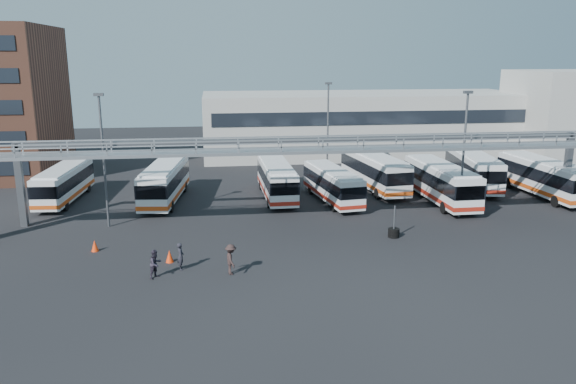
{
  "coord_description": "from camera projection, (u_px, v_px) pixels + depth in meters",
  "views": [
    {
      "loc": [
        -7.69,
        -34.97,
        12.95
      ],
      "look_at": [
        -2.28,
        6.0,
        2.8
      ],
      "focal_mm": 35.0,
      "sensor_mm": 36.0,
      "label": 1
    }
  ],
  "objects": [
    {
      "name": "light_pole_back",
      "position": [
        328.0,
        126.0,
        58.06
      ],
      "size": [
        0.7,
        0.35,
        10.21
      ],
      "color": "#4C4F54",
      "rests_on": "ground"
    },
    {
      "name": "bus_9",
      "position": [
        543.0,
        176.0,
        52.18
      ],
      "size": [
        3.31,
        11.61,
        3.49
      ],
      "rotation": [
        0.0,
        0.0,
        0.06
      ],
      "color": "silver",
      "rests_on": "ground"
    },
    {
      "name": "pedestrian_b",
      "position": [
        156.0,
        264.0,
        33.27
      ],
      "size": [
        1.05,
        1.07,
        1.74
      ],
      "primitive_type": "imported",
      "rotation": [
        0.0,
        0.0,
        0.86
      ],
      "color": "#2A2432",
      "rests_on": "ground"
    },
    {
      "name": "pedestrian_a",
      "position": [
        181.0,
        256.0,
        34.56
      ],
      "size": [
        0.47,
        0.66,
        1.71
      ],
      "primitive_type": "imported",
      "rotation": [
        0.0,
        0.0,
        1.68
      ],
      "color": "#222129",
      "rests_on": "ground"
    },
    {
      "name": "building_right",
      "position": [
        572.0,
        114.0,
        72.06
      ],
      "size": [
        14.0,
        12.0,
        11.0
      ],
      "primitive_type": "cube",
      "color": "#B2B2AD",
      "rests_on": "ground"
    },
    {
      "name": "bus_8",
      "position": [
        473.0,
        168.0,
        55.8
      ],
      "size": [
        4.37,
        11.73,
        3.48
      ],
      "rotation": [
        0.0,
        0.0,
        -0.15
      ],
      "color": "silver",
      "rests_on": "ground"
    },
    {
      "name": "ground",
      "position": [
        333.0,
        252.0,
        37.73
      ],
      "size": [
        140.0,
        140.0,
        0.0
      ],
      "primitive_type": "plane",
      "color": "black",
      "rests_on": "ground"
    },
    {
      "name": "cone_left",
      "position": [
        170.0,
        256.0,
        35.88
      ],
      "size": [
        0.66,
        0.66,
        0.8
      ],
      "primitive_type": "cone",
      "rotation": [
        0.0,
        0.0,
        -0.42
      ],
      "color": "#F6390D",
      "rests_on": "ground"
    },
    {
      "name": "tire_stack",
      "position": [
        394.0,
        232.0,
        40.77
      ],
      "size": [
        0.83,
        0.83,
        2.37
      ],
      "color": "black",
      "rests_on": "ground"
    },
    {
      "name": "bus_5",
      "position": [
        332.0,
        183.0,
        50.33
      ],
      "size": [
        3.72,
        10.28,
        3.05
      ],
      "rotation": [
        0.0,
        0.0,
        0.14
      ],
      "color": "silver",
      "rests_on": "ground"
    },
    {
      "name": "bus_2",
      "position": [
        165.0,
        181.0,
        50.35
      ],
      "size": [
        3.88,
        11.53,
        3.44
      ],
      "rotation": [
        0.0,
        0.0,
        -0.11
      ],
      "color": "silver",
      "rests_on": "ground"
    },
    {
      "name": "bus_0",
      "position": [
        64.0,
        182.0,
        50.52
      ],
      "size": [
        3.16,
        10.55,
        3.16
      ],
      "rotation": [
        0.0,
        0.0,
        -0.07
      ],
      "color": "silver",
      "rests_on": "ground"
    },
    {
      "name": "bus_6",
      "position": [
        374.0,
        170.0,
        54.9
      ],
      "size": [
        4.08,
        11.78,
        3.51
      ],
      "rotation": [
        0.0,
        0.0,
        0.12
      ],
      "color": "silver",
      "rests_on": "ground"
    },
    {
      "name": "light_pole_left",
      "position": [
        103.0,
        154.0,
        42.03
      ],
      "size": [
        0.7,
        0.35,
        10.21
      ],
      "color": "#4C4F54",
      "rests_on": "ground"
    },
    {
      "name": "pedestrian_c",
      "position": [
        231.0,
        259.0,
        33.8
      ],
      "size": [
        0.91,
        1.32,
        1.88
      ],
      "primitive_type": "imported",
      "rotation": [
        0.0,
        0.0,
        1.75
      ],
      "color": "#2F201F",
      "rests_on": "ground"
    },
    {
      "name": "warehouse",
      "position": [
        363.0,
        123.0,
        74.89
      ],
      "size": [
        42.0,
        14.0,
        8.0
      ],
      "primitive_type": "cube",
      "color": "#9E9E99",
      "rests_on": "ground"
    },
    {
      "name": "bus_7",
      "position": [
        441.0,
        181.0,
        50.1
      ],
      "size": [
        2.87,
        11.53,
        3.49
      ],
      "rotation": [
        0.0,
        0.0,
        0.02
      ],
      "color": "silver",
      "rests_on": "ground"
    },
    {
      "name": "gantry",
      "position": [
        318.0,
        156.0,
        42.07
      ],
      "size": [
        51.4,
        5.15,
        7.1
      ],
      "color": "#979A9F",
      "rests_on": "ground"
    },
    {
      "name": "cone_right",
      "position": [
        95.0,
        246.0,
        37.88
      ],
      "size": [
        0.64,
        0.64,
        0.77
      ],
      "primitive_type": "cone",
      "rotation": [
        0.0,
        0.0,
        0.43
      ],
      "color": "#F6390D",
      "rests_on": "ground"
    },
    {
      "name": "light_pole_mid",
      "position": [
        464.0,
        148.0,
        44.63
      ],
      "size": [
        0.7,
        0.35,
        10.21
      ],
      "color": "#4C4F54",
      "rests_on": "ground"
    },
    {
      "name": "bus_4",
      "position": [
        277.0,
        179.0,
        51.67
      ],
      "size": [
        2.7,
        10.89,
        3.3
      ],
      "rotation": [
        0.0,
        0.0,
        0.02
      ],
      "color": "silver",
      "rests_on": "ground"
    }
  ]
}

